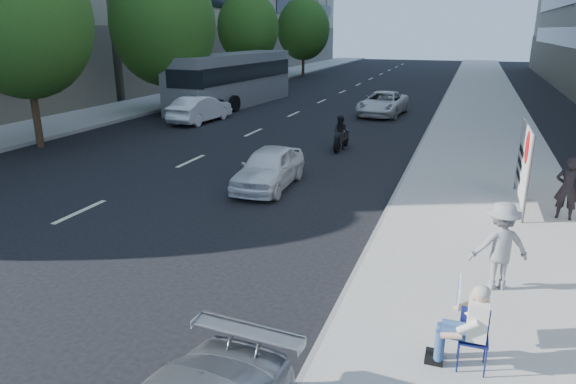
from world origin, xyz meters
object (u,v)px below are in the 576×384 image
at_px(seated_protester, 467,320).
at_px(white_sedan_mid, 200,109).
at_px(motorcycle, 341,134).
at_px(jogger, 500,246).
at_px(white_sedan_near, 269,167).
at_px(white_sedan_far, 383,103).
at_px(bus, 233,80).
at_px(protest_banner, 523,160).
at_px(pedestrian_woman, 568,188).

xyz_separation_m(seated_protester, white_sedan_mid, (-13.89, 17.55, -0.18)).
bearing_deg(motorcycle, jogger, -58.99).
distance_m(jogger, motorcycle, 12.32).
xyz_separation_m(seated_protester, jogger, (0.51, 2.65, 0.12)).
distance_m(white_sedan_near, white_sedan_far, 15.54).
distance_m(white_sedan_far, bus, 9.90).
bearing_deg(seated_protester, motorcycle, 110.84).
height_order(jogger, white_sedan_far, jogger).
height_order(protest_banner, bus, bus).
height_order(pedestrian_woman, bus, bus).
relative_size(protest_banner, bus, 0.25).
bearing_deg(jogger, white_sedan_far, -95.11).
bearing_deg(seated_protester, protest_banner, 81.24).
height_order(seated_protester, motorcycle, seated_protester).
distance_m(pedestrian_woman, bus, 23.92).
bearing_deg(bus, white_sedan_far, 0.53).
xyz_separation_m(seated_protester, white_sedan_near, (-6.03, 7.67, -0.24)).
bearing_deg(pedestrian_woman, white_sedan_near, 5.16).
bearing_deg(jogger, white_sedan_near, -57.84).
height_order(white_sedan_far, bus, bus).
xyz_separation_m(jogger, bus, (-15.41, 21.18, 0.65)).
xyz_separation_m(white_sedan_near, white_sedan_mid, (-7.87, 9.88, 0.06)).
bearing_deg(motorcycle, bus, 137.07).
distance_m(jogger, bus, 26.20).
relative_size(seated_protester, motorcycle, 0.64).
bearing_deg(white_sedan_mid, bus, -76.33).
xyz_separation_m(pedestrian_woman, white_sedan_near, (-8.27, 0.51, -0.32)).
xyz_separation_m(seated_protester, pedestrian_woman, (2.25, 7.16, 0.08)).
bearing_deg(white_sedan_far, motorcycle, -86.34).
height_order(jogger, bus, bus).
height_order(pedestrian_woman, white_sedan_near, pedestrian_woman).
bearing_deg(white_sedan_mid, motorcycle, 160.04).
height_order(jogger, protest_banner, protest_banner).
xyz_separation_m(white_sedan_mid, motorcycle, (8.73, -3.98, -0.06)).
bearing_deg(white_sedan_near, seated_protester, -53.72).
distance_m(pedestrian_woman, white_sedan_mid, 19.20).
xyz_separation_m(white_sedan_near, bus, (-8.87, 16.16, 1.00)).
bearing_deg(protest_banner, motorcycle, 138.75).
bearing_deg(white_sedan_mid, pedestrian_woman, 151.77).
height_order(seated_protester, jogger, jogger).
bearing_deg(white_sedan_near, bus, 116.89).
bearing_deg(seated_protester, jogger, 79.14).
bearing_deg(protest_banner, white_sedan_mid, 147.63).
relative_size(seated_protester, white_sedan_far, 0.27).
height_order(jogger, white_sedan_mid, jogger).
height_order(protest_banner, motorcycle, protest_banner).
xyz_separation_m(jogger, white_sedan_mid, (-14.40, 14.91, -0.29)).
relative_size(white_sedan_near, white_sedan_far, 0.77).
bearing_deg(white_sedan_near, protest_banner, 0.46).
distance_m(seated_protester, bus, 28.11).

